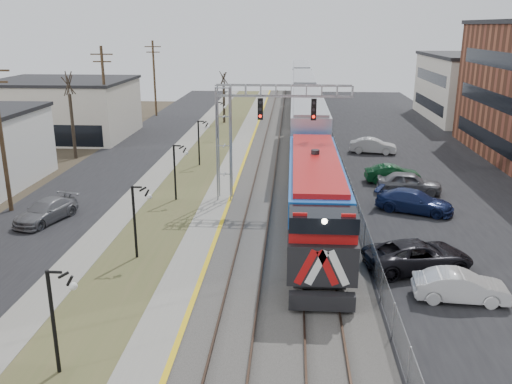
{
  "coord_description": "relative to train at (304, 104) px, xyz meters",
  "views": [
    {
      "loc": [
        4.09,
        -8.02,
        11.83
      ],
      "look_at": [
        2.09,
        21.94,
        2.6
      ],
      "focal_mm": 38.0,
      "sensor_mm": 36.0,
      "label": 1
    }
  ],
  "objects": [
    {
      "name": "train",
      "position": [
        0.0,
        0.0,
        0.0
      ],
      "size": [
        3.0,
        85.85,
        5.33
      ],
      "color": "#1654B4",
      "rests_on": "ground"
    },
    {
      "name": "car_lot_c",
      "position": [
        5.05,
        -39.56,
        -2.16
      ],
      "size": [
        5.88,
        3.73,
        1.51
      ],
      "primitive_type": "imported",
      "rotation": [
        0.0,
        0.0,
        1.81
      ],
      "color": "black",
      "rests_on": "ground"
    },
    {
      "name": "car_lot_e",
      "position": [
        7.27,
        -26.25,
        -2.13
      ],
      "size": [
        4.87,
        2.49,
        1.59
      ],
      "primitive_type": "imported",
      "rotation": [
        0.0,
        0.0,
        1.44
      ],
      "color": "slate",
      "rests_on": "ground"
    },
    {
      "name": "car_lot_b",
      "position": [
        6.24,
        -42.69,
        -2.24
      ],
      "size": [
        4.24,
        1.74,
        1.36
      ],
      "primitive_type": "imported",
      "rotation": [
        0.0,
        0.0,
        1.5
      ],
      "color": "silver",
      "rests_on": "ground"
    },
    {
      "name": "street_west",
      "position": [
        -17.0,
        -22.03,
        -2.9
      ],
      "size": [
        7.0,
        120.0,
        0.04
      ],
      "primitive_type": "cube",
      "color": "black",
      "rests_on": "ground"
    },
    {
      "name": "sidewalk",
      "position": [
        -12.5,
        -22.03,
        -2.88
      ],
      "size": [
        2.0,
        120.0,
        0.08
      ],
      "primitive_type": "cube",
      "color": "gray",
      "rests_on": "ground"
    },
    {
      "name": "car_lot_g",
      "position": [
        6.45,
        -13.24,
        -2.2
      ],
      "size": [
        4.58,
        2.23,
        1.45
      ],
      "primitive_type": "imported",
      "rotation": [
        0.0,
        0.0,
        1.41
      ],
      "color": "silver",
      "rests_on": "ground"
    },
    {
      "name": "car_street_b",
      "position": [
        -16.73,
        -33.9,
        -2.24
      ],
      "size": [
        3.19,
        5.02,
        1.35
      ],
      "primitive_type": "imported",
      "rotation": [
        0.0,
        0.0,
        -0.3
      ],
      "color": "slate",
      "rests_on": "ground"
    },
    {
      "name": "car_lot_d",
      "position": [
        6.76,
        -30.51,
        -2.19
      ],
      "size": [
        5.43,
        3.76,
        1.46
      ],
      "primitive_type": "imported",
      "rotation": [
        0.0,
        0.0,
        1.19
      ],
      "color": "navy",
      "rests_on": "ground"
    },
    {
      "name": "parking_lot",
      "position": [
        10.5,
        -22.03,
        -2.9
      ],
      "size": [
        16.0,
        120.0,
        0.04
      ],
      "primitive_type": "cube",
      "color": "black",
      "rests_on": "ground"
    },
    {
      "name": "grass_median",
      "position": [
        -9.5,
        -22.03,
        -2.89
      ],
      "size": [
        4.0,
        120.0,
        0.06
      ],
      "primitive_type": "cube",
      "color": "#4D532C",
      "rests_on": "ground"
    },
    {
      "name": "signal_gantry",
      "position": [
        -4.28,
        -29.04,
        2.67
      ],
      "size": [
        9.0,
        1.07,
        8.15
      ],
      "color": "gray",
      "rests_on": "ground"
    },
    {
      "name": "platform",
      "position": [
        -6.5,
        -22.03,
        -2.8
      ],
      "size": [
        2.0,
        120.0,
        0.24
      ],
      "primitive_type": "cube",
      "color": "gray",
      "rests_on": "ground"
    },
    {
      "name": "platform_edge",
      "position": [
        -5.62,
        -22.03,
        -2.67
      ],
      "size": [
        0.24,
        120.0,
        0.01
      ],
      "primitive_type": "cube",
      "color": "gold",
      "rests_on": "platform"
    },
    {
      "name": "fence",
      "position": [
        2.7,
        -22.03,
        -2.12
      ],
      "size": [
        0.04,
        120.0,
        1.6
      ],
      "primitive_type": "cube",
      "color": "gray",
      "rests_on": "ground"
    },
    {
      "name": "bare_trees",
      "position": [
        -18.16,
        -18.12,
        -0.22
      ],
      "size": [
        12.3,
        42.3,
        5.95
      ],
      "color": "#382D23",
      "rests_on": "ground"
    },
    {
      "name": "utility_poles",
      "position": [
        -20.0,
        -32.03,
        2.08
      ],
      "size": [
        0.28,
        80.28,
        10.0
      ],
      "color": "#4C3823",
      "rests_on": "ground"
    },
    {
      "name": "lampposts",
      "position": [
        -9.5,
        -38.75,
        -0.92
      ],
      "size": [
        0.14,
        62.14,
        4.0
      ],
      "color": "black",
      "rests_on": "ground"
    },
    {
      "name": "ballast_bed",
      "position": [
        -1.5,
        -22.03,
        -2.82
      ],
      "size": [
        8.0,
        120.0,
        0.2
      ],
      "primitive_type": "cube",
      "color": "#595651",
      "rests_on": "ground"
    },
    {
      "name": "track_far",
      "position": [
        -0.0,
        -22.03,
        -2.64
      ],
      "size": [
        1.58,
        120.0,
        0.15
      ],
      "color": "#2D2119",
      "rests_on": "ballast_bed"
    },
    {
      "name": "track_near",
      "position": [
        -3.5,
        -22.03,
        -2.64
      ],
      "size": [
        1.58,
        120.0,
        0.15
      ],
      "color": "#2D2119",
      "rests_on": "ballast_bed"
    },
    {
      "name": "car_lot_f",
      "position": [
        6.54,
        -23.54,
        -2.22
      ],
      "size": [
        4.26,
        1.56,
        1.39
      ],
      "primitive_type": "imported",
      "rotation": [
        0.0,
        0.0,
        1.59
      ],
      "color": "#0B391A",
      "rests_on": "ground"
    }
  ]
}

